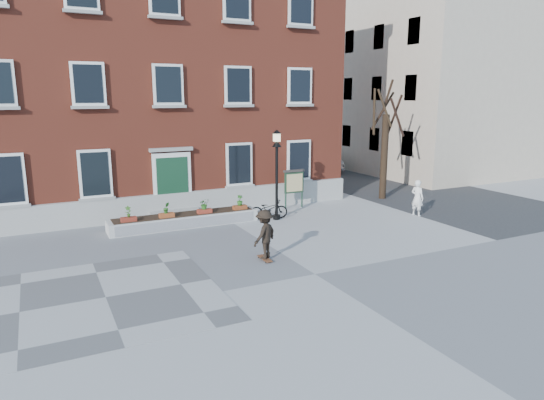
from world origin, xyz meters
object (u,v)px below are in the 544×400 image
parked_car (324,161)px  skateboarder (265,234)px  bicycle (269,209)px  lamp_post (277,162)px  notice_board (294,182)px  bystander (417,198)px

parked_car → skateboarder: skateboarder is taller
bicycle → parked_car: size_ratio=0.41×
lamp_post → parked_car: bearing=49.6°
parked_car → notice_board: size_ratio=2.22×
bicycle → lamp_post: bearing=-119.2°
bicycle → bystander: bearing=-97.8°
notice_board → bystander: bearing=-41.7°
bicycle → notice_board: 2.56m
bicycle → notice_board: notice_board is taller
notice_board → bicycle: bearing=-146.1°
skateboarder → notice_board: bearing=54.1°
bicycle → notice_board: (2.01, 1.35, 0.82)m
parked_car → bicycle: bearing=-121.6°
bicycle → skateboarder: bearing=166.4°
parked_car → lamp_post: size_ratio=1.06×
bystander → lamp_post: lamp_post is taller
bystander → skateboarder: skateboarder is taller
bicycle → lamp_post: 2.13m
bystander → lamp_post: 6.63m
lamp_post → skateboarder: bearing=-120.9°
lamp_post → skateboarder: lamp_post is taller
parked_car → bystander: (-3.48, -13.38, 0.14)m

